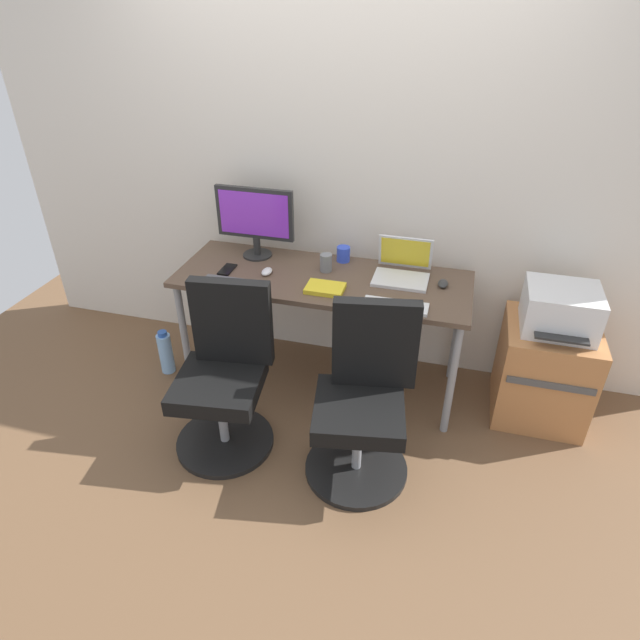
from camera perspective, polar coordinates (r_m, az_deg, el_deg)
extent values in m
plane|color=brown|center=(3.53, 0.22, -6.34)|extent=(5.28, 5.28, 0.00)
cube|color=silver|center=(3.27, 2.13, 16.18)|extent=(4.40, 0.04, 2.60)
cube|color=brown|center=(3.13, 0.24, 4.34)|extent=(1.70, 0.62, 0.03)
cylinder|color=gray|center=(3.39, -14.14, -1.76)|extent=(0.04, 0.04, 0.73)
cylinder|color=gray|center=(3.03, 13.75, -6.24)|extent=(0.04, 0.04, 0.73)
cylinder|color=gray|center=(3.78, -10.53, 2.48)|extent=(0.04, 0.04, 0.73)
cylinder|color=gray|center=(3.46, 14.29, -1.02)|extent=(0.04, 0.04, 0.73)
cylinder|color=black|center=(3.14, -9.97, -12.50)|extent=(0.54, 0.54, 0.03)
cylinder|color=gray|center=(3.02, -10.30, -9.99)|extent=(0.05, 0.05, 0.34)
cube|color=black|center=(2.88, -10.71, -6.81)|extent=(0.49, 0.49, 0.09)
cube|color=black|center=(2.84, -9.31, -0.19)|extent=(0.43, 0.13, 0.48)
cylinder|color=black|center=(2.97, 3.83, -15.35)|extent=(0.54, 0.54, 0.03)
cylinder|color=gray|center=(2.83, 3.97, -12.82)|extent=(0.05, 0.05, 0.34)
cube|color=black|center=(2.69, 4.14, -9.58)|extent=(0.51, 0.51, 0.09)
cube|color=black|center=(2.65, 5.87, -2.52)|extent=(0.43, 0.14, 0.48)
cube|color=#B77542|center=(3.38, 22.57, -4.98)|extent=(0.50, 0.50, 0.59)
cube|color=#4C4C4C|center=(3.13, 23.23, -6.41)|extent=(0.45, 0.01, 0.04)
cube|color=silver|center=(3.17, 24.11, 1.05)|extent=(0.38, 0.34, 0.24)
cube|color=#262626|center=(3.03, 24.21, -1.81)|extent=(0.27, 0.06, 0.01)
cylinder|color=#8CBFF2|center=(3.67, -15.99, -3.41)|extent=(0.09, 0.09, 0.28)
cylinder|color=#2D59B2|center=(3.58, -16.36, -1.39)|extent=(0.06, 0.06, 0.03)
cylinder|color=#262626|center=(3.40, -6.63, 6.89)|extent=(0.18, 0.18, 0.01)
cylinder|color=#262626|center=(3.37, -6.69, 7.83)|extent=(0.04, 0.04, 0.11)
cube|color=#262626|center=(3.29, -6.92, 11.16)|extent=(0.48, 0.03, 0.31)
cube|color=purple|center=(3.28, -7.03, 11.05)|extent=(0.43, 0.00, 0.26)
cube|color=silver|center=(3.10, 8.51, 4.24)|extent=(0.31, 0.22, 0.02)
cube|color=silver|center=(3.18, 9.02, 7.10)|extent=(0.31, 0.06, 0.21)
cube|color=yellow|center=(3.17, 9.00, 7.08)|extent=(0.28, 0.05, 0.17)
cube|color=#515156|center=(3.07, -9.39, 3.82)|extent=(0.34, 0.12, 0.02)
cube|color=silver|center=(2.84, 7.99, 1.49)|extent=(0.34, 0.12, 0.02)
ellipsoid|color=silver|center=(3.16, -5.65, 5.12)|extent=(0.06, 0.10, 0.03)
ellipsoid|color=#2D2D2D|center=(3.09, 12.89, 3.79)|extent=(0.06, 0.10, 0.03)
cylinder|color=blue|center=(3.29, 2.49, 6.99)|extent=(0.08, 0.08, 0.09)
cylinder|color=slate|center=(3.17, 0.69, 6.08)|extent=(0.07, 0.07, 0.10)
cube|color=black|center=(3.24, -9.78, 5.30)|extent=(0.07, 0.14, 0.01)
cube|color=yellow|center=(2.97, 0.54, 3.38)|extent=(0.21, 0.15, 0.03)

